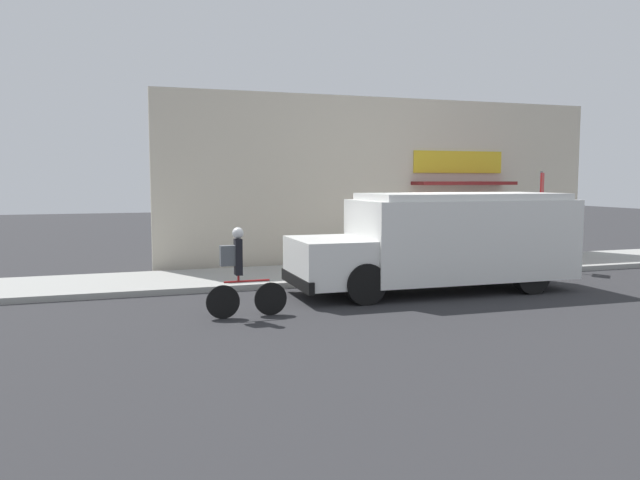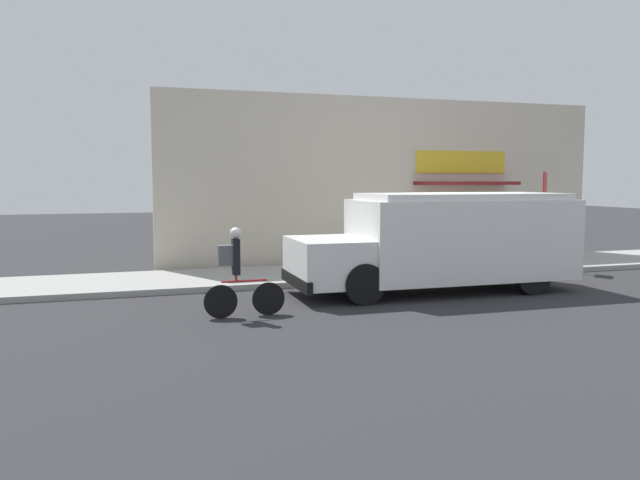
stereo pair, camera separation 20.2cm
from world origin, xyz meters
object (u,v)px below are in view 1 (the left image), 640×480
school_bus (444,240)px  trash_bin (358,250)px  cyclist (240,273)px  stop_sign_post (541,202)px

school_bus → trash_bin: bearing=102.5°
cyclist → stop_sign_post: stop_sign_post is taller
stop_sign_post → trash_bin: stop_sign_post is taller
school_bus → stop_sign_post: (4.12, 2.03, 0.71)m
cyclist → stop_sign_post: (8.93, 3.26, 1.04)m
school_bus → cyclist: bearing=-164.7°
school_bus → trash_bin: (-0.69, 3.38, -0.57)m
stop_sign_post → trash_bin: size_ratio=2.99×
cyclist → trash_bin: (4.13, 4.61, -0.23)m
cyclist → trash_bin: size_ratio=1.89×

